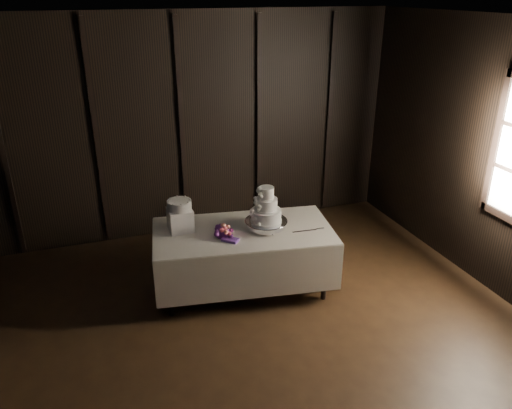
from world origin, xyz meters
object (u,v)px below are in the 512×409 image
object	(u,v)px
cake_stand	(266,224)
wedding_cake	(264,209)
display_table	(244,257)
small_cake	(179,205)
box_pedestal	(180,220)
bouquet	(223,232)

from	to	relation	value
cake_stand	wedding_cake	bearing A→B (deg)	-150.26
cake_stand	wedding_cake	world-z (taller)	wedding_cake
display_table	wedding_cake	bearing A→B (deg)	-3.45
cake_stand	small_cake	size ratio (longest dim) A/B	1.82
small_cake	display_table	bearing A→B (deg)	-19.83
display_table	small_cake	bearing A→B (deg)	169.09
wedding_cake	box_pedestal	distance (m)	0.94
box_pedestal	wedding_cake	bearing A→B (deg)	-17.96
cake_stand	display_table	bearing A→B (deg)	172.66
wedding_cake	bouquet	world-z (taller)	wedding_cake
display_table	cake_stand	world-z (taller)	cake_stand
display_table	bouquet	bearing A→B (deg)	-153.88
wedding_cake	bouquet	xyz separation A→B (m)	(-0.49, -0.03, -0.19)
wedding_cake	bouquet	size ratio (longest dim) A/B	1.05
cake_stand	bouquet	distance (m)	0.52
bouquet	small_cake	xyz separation A→B (m)	(-0.39, 0.32, 0.24)
display_table	cake_stand	bearing A→B (deg)	1.58
cake_stand	wedding_cake	distance (m)	0.21
display_table	box_pedestal	xyz separation A→B (m)	(-0.65, 0.24, 0.47)
wedding_cake	box_pedestal	bearing A→B (deg)	141.12
box_pedestal	cake_stand	bearing A→B (deg)	-16.45
box_pedestal	display_table	bearing A→B (deg)	-19.83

